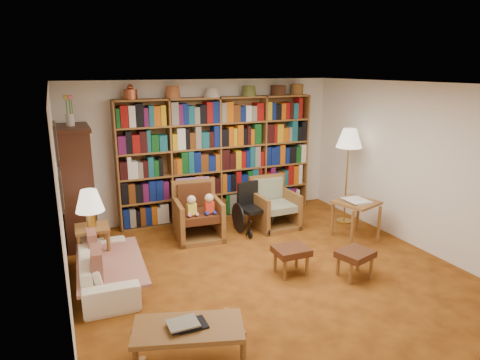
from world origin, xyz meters
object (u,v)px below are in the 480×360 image
sofa (107,267)px  footstool_b (355,256)px  armchair_sage (272,207)px  footstool_a (291,252)px  armchair_leather (196,214)px  side_table_papers (356,207)px  side_table_lamp (93,237)px  coffee_table (188,331)px  floor_lamp (349,142)px  wheelchair (251,209)px

sofa → footstool_b: bearing=-107.6°
armchair_sage → footstool_a: (-0.63, -1.74, -0.02)m
armchair_leather → side_table_papers: size_ratio=1.23×
sofa → armchair_sage: armchair_sage is taller
armchair_leather → armchair_sage: armchair_leather is taller
side_table_papers → side_table_lamp: bearing=171.8°
sofa → footstool_b: size_ratio=3.05×
footstool_b → coffee_table: coffee_table is taller
coffee_table → footstool_a: bearing=33.2°
armchair_leather → armchair_sage: bearing=-2.1°
side_table_lamp → coffee_table: (0.63, -2.39, -0.14)m
coffee_table → side_table_papers: bearing=28.6°
armchair_leather → footstool_a: 1.94m
floor_lamp → side_table_papers: bearing=-114.9°
wheelchair → footstool_b: size_ratio=1.56×
coffee_table → floor_lamp: bearing=34.6°
footstool_a → footstool_b: size_ratio=0.85×
side_table_lamp → armchair_sage: bearing=9.5°
armchair_leather → footstool_b: 2.65m
floor_lamp → side_table_papers: size_ratio=2.25×
side_table_lamp → footstool_a: 2.70m
floor_lamp → footstool_b: (-1.18, -1.79, -1.15)m
footstool_a → coffee_table: (-1.77, -1.16, 0.01)m
sofa → wheelchair: 2.67m
armchair_sage → footstool_a: size_ratio=1.90×
sofa → side_table_papers: bearing=-87.9°
sofa → armchair_leather: armchair_leather is taller
armchair_sage → floor_lamp: (1.27, -0.37, 1.13)m
footstool_a → side_table_papers: bearing=22.8°
armchair_sage → coffee_table: bearing=-129.6°
wheelchair → footstool_a: 1.68m
sofa → floor_lamp: (4.20, 0.69, 1.22)m
side_table_lamp → footstool_b: 3.54m
wheelchair → floor_lamp: size_ratio=0.49×
armchair_sage → footstool_a: armchair_sage is taller
armchair_leather → footstool_b: (1.47, -2.21, -0.07)m
sofa → armchair_leather: size_ratio=1.75×
side_table_lamp → armchair_leather: size_ratio=0.66×
sofa → armchair_leather: bearing=-52.1°
wheelchair → side_table_papers: wheelchair is taller
armchair_sage → footstool_b: (0.10, -2.16, -0.02)m
armchair_leather → coffee_table: 3.12m
floor_lamp → armchair_leather: bearing=171.1°
armchair_sage → footstool_a: 1.85m
armchair_sage → footstool_a: bearing=-109.8°
sofa → coffee_table: size_ratio=1.43×
wheelchair → footstool_a: bearing=-96.0°
wheelchair → floor_lamp: floor_lamp is taller
sofa → armchair_leather: 1.91m
side_table_lamp → wheelchair: bearing=9.7°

